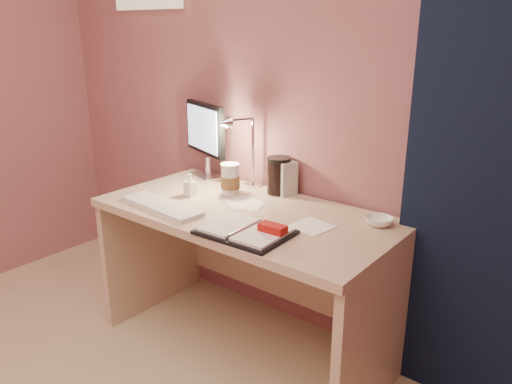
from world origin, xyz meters
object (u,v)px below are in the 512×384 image
Objects in this scene: bowl at (379,221)px; keyboard at (162,206)px; monitor at (207,134)px; desk at (256,249)px; product_box at (284,177)px; planner at (247,231)px; coffee_cup at (230,180)px; lotion_bottle at (190,185)px; dark_jar at (279,177)px; desk_lamp at (248,145)px.

keyboard is at bearing -154.10° from bowl.
monitor is at bearing 176.07° from bowl.
desk is 8.26× the size of product_box.
keyboard is 0.98m from bowl.
planner is 2.37× the size of coffee_cup.
coffee_cup is 1.39× the size of lotion_bottle.
planner is (0.51, 0.01, 0.00)m from keyboard.
desk is at bearing -3.13° from monitor.
coffee_cup is at bearing -120.34° from product_box.
desk is at bearing -83.12° from dark_jar.
desk_lamp is (-0.16, -0.09, 0.16)m from product_box.
coffee_cup is 0.92× the size of product_box.
planner is at bearing -56.98° from desk.
dark_jar is (0.30, 0.51, 0.07)m from keyboard.
monitor is 1.09m from bowl.
coffee_cup is 0.20m from lotion_bottle.
monitor is at bearing 118.62° from lotion_bottle.
monitor reaches higher than desk.
monitor is at bearing -178.59° from dark_jar.
monitor is 0.38m from lotion_bottle.
keyboard is at bearing -86.56° from desk_lamp.
lotion_bottle is at bearing 157.08° from planner.
coffee_cup is at bearing -7.23° from monitor.
product_box is (-0.19, 0.52, 0.07)m from planner.
lotion_bottle is 0.29× the size of desk_lamp.
lotion_bottle reaches higher than keyboard.
monitor is 0.37m from coffee_cup.
planner is at bearing -16.42° from monitor.
bowl is at bearing 31.03° from keyboard.
desk is 3.06× the size of keyboard.
planner is at bearing 6.21° from keyboard.
desk_lamp is at bearing 179.26° from bowl.
keyboard is at bearing -50.81° from monitor.
desk_lamp is (-0.14, -0.08, 0.16)m from dark_jar.
product_box is (0.02, 0.01, 0.00)m from dark_jar.
bowl is 0.76m from desk_lamp.
lotion_bottle is (-0.35, -0.09, 0.28)m from desk.
lotion_bottle reaches higher than planner.
dark_jar reaches higher than keyboard.
monitor reaches higher than planner.
dark_jar is at bearing 110.59° from planner.
desk is at bearing 13.84° from lotion_bottle.
bowl is (0.88, 0.43, 0.01)m from keyboard.
coffee_cup is 0.19m from desk_lamp.
dark_jar is (-0.03, 0.22, 0.31)m from desk.
monitor reaches higher than lotion_bottle.
coffee_cup reaches higher than keyboard.
dark_jar is at bearing -129.53° from product_box.
bowl is at bearing -8.24° from dark_jar.
lotion_bottle is 0.44m from dark_jar.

